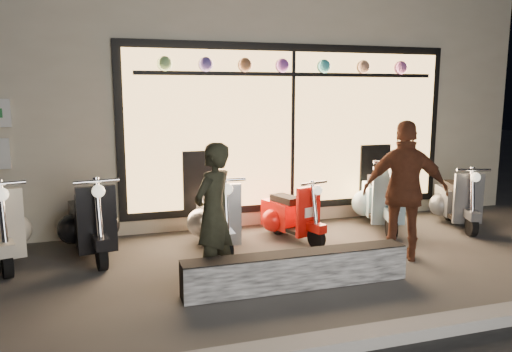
{
  "coord_description": "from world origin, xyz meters",
  "views": [
    {
      "loc": [
        -2.13,
        -5.5,
        2.13
      ],
      "look_at": [
        -0.23,
        0.6,
        1.05
      ],
      "focal_mm": 35.0,
      "sensor_mm": 36.0,
      "label": 1
    }
  ],
  "objects_px": {
    "graffiti_barrier": "(297,270)",
    "scooter_silver": "(216,217)",
    "man": "(213,213)",
    "scooter_red": "(288,214)",
    "woman": "(405,191)"
  },
  "relations": [
    {
      "from": "man",
      "to": "scooter_red",
      "type": "bearing_deg",
      "value": -178.17
    },
    {
      "from": "scooter_silver",
      "to": "man",
      "type": "bearing_deg",
      "value": -101.63
    },
    {
      "from": "scooter_red",
      "to": "woman",
      "type": "bearing_deg",
      "value": -69.43
    },
    {
      "from": "man",
      "to": "woman",
      "type": "relative_size",
      "value": 0.89
    },
    {
      "from": "graffiti_barrier",
      "to": "scooter_silver",
      "type": "bearing_deg",
      "value": 105.72
    },
    {
      "from": "graffiti_barrier",
      "to": "woman",
      "type": "relative_size",
      "value": 1.43
    },
    {
      "from": "scooter_red",
      "to": "man",
      "type": "xyz_separation_m",
      "value": [
        -1.41,
        -1.37,
        0.44
      ]
    },
    {
      "from": "scooter_red",
      "to": "man",
      "type": "height_order",
      "value": "man"
    },
    {
      "from": "man",
      "to": "woman",
      "type": "xyz_separation_m",
      "value": [
        2.48,
        0.01,
        0.1
      ]
    },
    {
      "from": "scooter_red",
      "to": "woman",
      "type": "distance_m",
      "value": 1.81
    },
    {
      "from": "graffiti_barrier",
      "to": "scooter_silver",
      "type": "height_order",
      "value": "scooter_silver"
    },
    {
      "from": "graffiti_barrier",
      "to": "woman",
      "type": "height_order",
      "value": "woman"
    },
    {
      "from": "scooter_red",
      "to": "woman",
      "type": "xyz_separation_m",
      "value": [
        1.06,
        -1.36,
        0.54
      ]
    },
    {
      "from": "scooter_silver",
      "to": "scooter_red",
      "type": "bearing_deg",
      "value": 5.28
    },
    {
      "from": "graffiti_barrier",
      "to": "man",
      "type": "distance_m",
      "value": 1.12
    }
  ]
}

